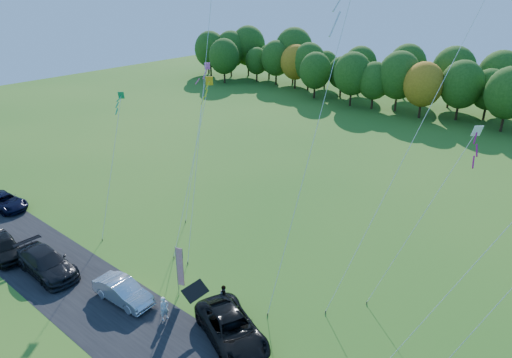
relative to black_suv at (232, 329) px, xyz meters
The scene contains 20 objects.
ground 4.08m from the black_suv, 167.23° to the left, with size 160.00×160.00×0.00m, color #245E19.
asphalt_strip 5.06m from the black_suv, 141.35° to the right, with size 90.00×6.00×0.01m, color black.
tree_line 56.03m from the black_suv, 93.99° to the left, with size 116.00×12.00×10.00m, color #1E4711, non-canonical shape.
black_suv is the anchor object (origin of this frame).
silver_sedan 8.19m from the black_suv, 166.19° to the right, with size 1.58×4.54×1.50m, color silver.
dark_truck_a 15.24m from the black_suv, 166.21° to the right, with size 2.41×5.93×1.72m, color black.
dark_truck_b 19.96m from the black_suv, 166.63° to the right, with size 1.95×4.84×1.65m, color black.
dark_suv_west 27.73m from the black_suv, behind, with size 2.29×4.97×1.38m, color black.
person_tailgate_a 4.65m from the black_suv, 163.08° to the right, with size 0.59×0.39×1.63m, color silver.
person_tailgate_b 3.08m from the black_suv, 141.39° to the left, with size 0.77×0.60×1.59m, color gray.
feather_flag 5.69m from the black_suv, behind, with size 0.48×0.24×3.83m.
kite_delta_blue 18.92m from the black_suv, 139.62° to the left, with size 5.90×10.86×29.90m.
kite_parafoil_orange 16.39m from the black_suv, 64.07° to the left, with size 6.76×11.61×23.86m.
kite_delta_red 18.44m from the black_suv, 87.85° to the left, with size 2.41×9.22×21.75m.
kite_parafoil_rainbow 14.71m from the black_suv, 33.40° to the left, with size 7.60×6.20×14.92m.
kite_diamond_yellow 13.19m from the black_suv, 146.93° to the left, with size 2.27×6.74×13.15m.
kite_diamond_green 17.90m from the black_suv, 167.08° to the left, with size 2.79×5.44×11.44m.
kite_diamond_white 13.27m from the black_suv, 58.94° to the left, with size 4.06×5.48×12.12m.
kite_diamond_pink 19.15m from the black_suv, 142.22° to the left, with size 4.03×7.35×12.95m.
kite_diamond_blue_low 13.47m from the black_suv, 21.96° to the left, with size 4.25×3.13×10.39m.
Camera 1 is at (18.43, -16.02, 19.57)m, focal length 32.00 mm.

